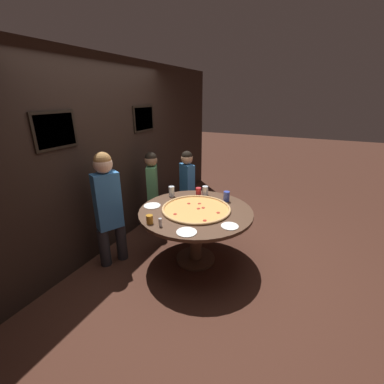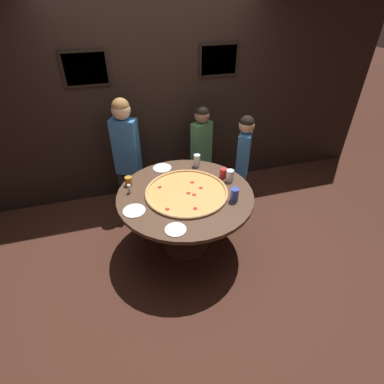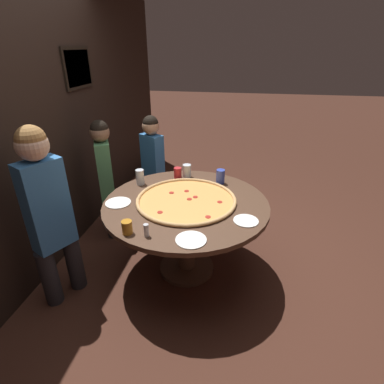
% 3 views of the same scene
% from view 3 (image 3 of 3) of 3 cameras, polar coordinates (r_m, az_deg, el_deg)
% --- Properties ---
extents(ground_plane, '(24.00, 24.00, 0.00)m').
position_cam_3_polar(ground_plane, '(3.02, -1.02, -14.34)').
color(ground_plane, '#422319').
extents(back_wall, '(6.40, 0.08, 2.60)m').
position_cam_3_polar(back_wall, '(2.93, -27.86, 10.27)').
color(back_wall, black).
rests_on(back_wall, ground_plane).
extents(dining_table, '(1.43, 1.43, 0.74)m').
position_cam_3_polar(dining_table, '(2.67, -1.12, -4.66)').
color(dining_table, '#4C3323').
rests_on(dining_table, ground_plane).
extents(giant_pizza, '(0.87, 0.87, 0.03)m').
position_cam_3_polar(giant_pizza, '(2.61, -1.17, -1.46)').
color(giant_pizza, '#E0994C').
rests_on(giant_pizza, dining_table).
extents(drink_cup_far_left, '(0.08, 0.08, 0.14)m').
position_cam_3_polar(drink_cup_far_left, '(2.93, 5.44, 2.95)').
color(drink_cup_far_left, '#384CB7').
rests_on(drink_cup_far_left, dining_table).
extents(drink_cup_near_right, '(0.08, 0.08, 0.11)m').
position_cam_3_polar(drink_cup_near_right, '(3.05, -2.74, 3.65)').
color(drink_cup_near_right, '#B22328').
rests_on(drink_cup_near_right, dining_table).
extents(drink_cup_front_edge, '(0.09, 0.09, 0.13)m').
position_cam_3_polar(drink_cup_front_edge, '(3.07, -0.98, 4.05)').
color(drink_cup_front_edge, silver).
rests_on(drink_cup_front_edge, dining_table).
extents(drink_cup_near_left, '(0.08, 0.08, 0.15)m').
position_cam_3_polar(drink_cup_near_left, '(2.94, -9.86, 2.83)').
color(drink_cup_near_left, silver).
rests_on(drink_cup_near_left, dining_table).
extents(drink_cup_beside_pizza, '(0.08, 0.08, 0.10)m').
position_cam_3_polar(drink_cup_beside_pizza, '(2.21, -12.27, -6.58)').
color(drink_cup_beside_pizza, '#BC7A23').
rests_on(drink_cup_beside_pizza, dining_table).
extents(white_plate_right_side, '(0.20, 0.20, 0.01)m').
position_cam_3_polar(white_plate_right_side, '(2.36, 10.23, -5.41)').
color(white_plate_right_side, white).
rests_on(white_plate_right_side, dining_table).
extents(white_plate_left_side, '(0.22, 0.22, 0.01)m').
position_cam_3_polar(white_plate_left_side, '(2.11, -0.19, -9.08)').
color(white_plate_left_side, white).
rests_on(white_plate_left_side, dining_table).
extents(white_plate_near_front, '(0.22, 0.22, 0.01)m').
position_cam_3_polar(white_plate_near_front, '(2.65, -13.89, -2.00)').
color(white_plate_near_front, white).
rests_on(white_plate_near_front, dining_table).
extents(condiment_shaker, '(0.04, 0.04, 0.10)m').
position_cam_3_polar(condiment_shaker, '(2.15, -8.71, -7.20)').
color(condiment_shaker, silver).
rests_on(condiment_shaker, dining_table).
extents(diner_side_right, '(0.39, 0.29, 1.49)m').
position_cam_3_polar(diner_side_right, '(2.52, -25.78, -2.97)').
color(diner_side_right, '#232328').
rests_on(diner_side_right, ground_plane).
extents(diner_centre_back, '(0.27, 0.33, 1.27)m').
position_cam_3_polar(diner_centre_back, '(3.56, -7.47, 5.58)').
color(diner_centre_back, '#232328').
rests_on(diner_centre_back, ground_plane).
extents(diner_far_left, '(0.34, 0.25, 1.30)m').
position_cam_3_polar(diner_far_left, '(3.32, -16.19, 3.50)').
color(diner_far_left, '#232328').
rests_on(diner_far_left, ground_plane).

